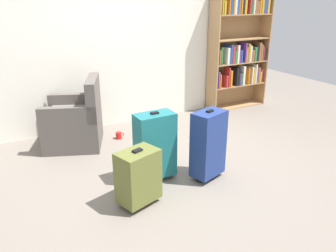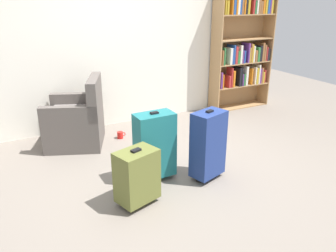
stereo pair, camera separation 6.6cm
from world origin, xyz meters
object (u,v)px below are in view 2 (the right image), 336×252
bookshelf (243,47)px  armchair (78,122)px  mug (120,135)px  suitcase_teal (155,145)px  suitcase_navy_blue (208,144)px  suitcase_olive (137,176)px

bookshelf → armchair: (-2.95, -0.35, -0.74)m
mug → suitcase_teal: suitcase_teal is taller
suitcase_teal → bookshelf: bearing=34.2°
suitcase_teal → suitcase_navy_blue: 0.56m
bookshelf → armchair: bearing=-173.2°
bookshelf → suitcase_navy_blue: bearing=-135.5°
suitcase_teal → suitcase_olive: size_ratio=1.34×
bookshelf → suitcase_teal: (-2.44, -1.66, -0.66)m
mug → suitcase_navy_blue: bearing=-72.6°
suitcase_navy_blue → bookshelf: bearing=44.5°
suitcase_navy_blue → armchair: bearing=123.1°
armchair → suitcase_navy_blue: (1.01, -1.55, 0.09)m
mug → suitcase_teal: 1.28m
suitcase_olive → armchair: bearing=95.5°
armchair → mug: 0.62m
armchair → suitcase_teal: 1.41m
mug → suitcase_teal: size_ratio=0.16×
bookshelf → suitcase_olive: bearing=-144.2°
armchair → suitcase_olive: 1.67m
mug → suitcase_teal: (-0.04, -1.23, 0.35)m
mug → suitcase_olive: suitcase_olive is taller
suitcase_navy_blue → suitcase_olive: suitcase_navy_blue is taller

